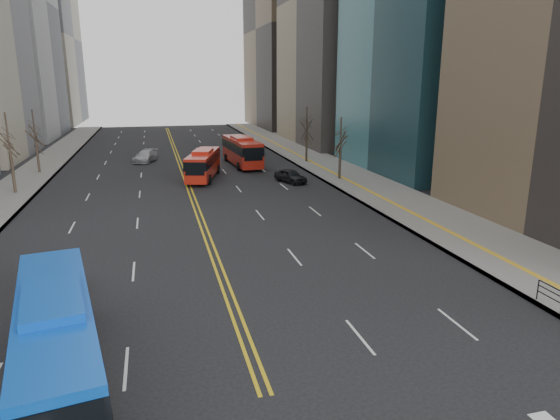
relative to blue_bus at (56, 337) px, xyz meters
name	(u,v)px	position (x,y,z in m)	size (l,w,h in m)	color
sidewalk_right	(336,170)	(24.37, 37.35, -1.69)	(7.00, 130.00, 0.15)	slate
sidewalk_left	(20,185)	(-9.63, 37.35, -1.69)	(5.00, 130.00, 0.15)	slate
centerline	(180,163)	(6.87, 47.35, -1.76)	(0.55, 100.00, 0.01)	gold
street_trees	(104,148)	(-0.30, 26.90, 3.11)	(35.20, 47.20, 7.60)	#30261D
blue_bus	(56,337)	(0.00, 0.00, 0.00)	(4.47, 11.77, 3.37)	blue
red_bus_near	(203,163)	(8.81, 36.52, 0.00)	(4.83, 10.08, 3.15)	red
red_bus_far	(242,149)	(14.37, 44.12, 0.23)	(3.38, 11.45, 3.58)	red
car_white	(68,284)	(-0.83, 7.61, -1.09)	(1.43, 4.10, 1.35)	white
car_dark_mid	(290,176)	(17.37, 32.19, -1.06)	(1.67, 4.15, 1.41)	black
car_silver	(145,156)	(2.62, 49.73, -1.02)	(2.07, 5.10, 1.48)	#AFAEB4
car_dark_far	(253,148)	(17.88, 54.78, -1.11)	(2.17, 4.71, 1.31)	black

